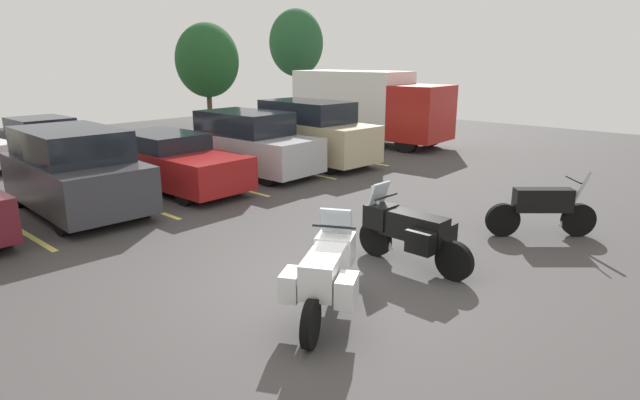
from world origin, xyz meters
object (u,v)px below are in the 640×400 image
object	(u,v)px
motorcycle_touring	(326,272)
motorcycle_second	(543,208)
car_charcoal	(75,171)
car_champagne	(311,133)
car_far_black	(46,138)
box_truck	(368,105)
car_red	(171,161)
car_silver	(251,143)
motorcycle_third	(409,230)

from	to	relation	value
motorcycle_touring	motorcycle_second	size ratio (longest dim) A/B	1.13
car_charcoal	car_champagne	size ratio (longest dim) A/B	0.94
car_far_black	box_truck	distance (m)	12.06
car_red	car_silver	distance (m)	2.66
car_champagne	motorcycle_touring	bearing A→B (deg)	-135.69
car_red	car_silver	xyz separation A→B (m)	(2.65, -0.18, 0.19)
car_silver	motorcycle_second	bearing A→B (deg)	-89.66
motorcycle_third	car_champagne	bearing A→B (deg)	53.61
motorcycle_touring	box_truck	xyz separation A→B (m)	(12.27, 8.65, 0.89)
motorcycle_touring	motorcycle_second	xyz separation A→B (m)	(5.30, -0.95, -0.07)
motorcycle_touring	car_charcoal	distance (m)	7.52
motorcycle_touring	car_champagne	xyz separation A→B (m)	(7.62, 7.44, 0.38)
motorcycle_touring	motorcycle_third	size ratio (longest dim) A/B	0.86
motorcycle_touring	box_truck	distance (m)	15.04
car_red	car_silver	bearing A→B (deg)	-3.79
box_truck	car_silver	bearing A→B (deg)	-172.45
car_far_black	car_champagne	bearing A→B (deg)	-54.50
car_red	motorcycle_touring	bearing A→B (deg)	-108.23
motorcycle_touring	car_red	bearing A→B (deg)	71.77
motorcycle_touring	car_red	world-z (taller)	car_red
motorcycle_second	box_truck	distance (m)	11.90
motorcycle_third	car_red	xyz separation A→B (m)	(0.35, 7.75, 0.09)
motorcycle_touring	motorcycle_second	bearing A→B (deg)	-10.18
motorcycle_second	car_champagne	world-z (taller)	car_champagne
motorcycle_second	car_red	size ratio (longest dim) A/B	0.35
car_champagne	car_far_black	bearing A→B (deg)	125.50
motorcycle_second	box_truck	xyz separation A→B (m)	(6.97, 9.60, 0.96)
motorcycle_second	motorcycle_third	bearing A→B (deg)	160.21
car_red	car_champagne	distance (m)	5.05
motorcycle_touring	car_red	distance (m)	8.31
motorcycle_second	motorcycle_third	distance (m)	3.24
car_red	car_far_black	size ratio (longest dim) A/B	1.05
car_far_black	box_truck	size ratio (longest dim) A/B	0.70
motorcycle_second	box_truck	world-z (taller)	box_truck
car_red	motorcycle_second	bearing A→B (deg)	-73.03
motorcycle_third	car_silver	world-z (taller)	car_silver
motorcycle_touring	car_silver	world-z (taller)	car_silver
car_charcoal	car_champagne	xyz separation A→B (m)	(7.71, -0.08, 0.08)
motorcycle_second	car_champagne	size ratio (longest dim) A/B	0.36
motorcycle_touring	motorcycle_third	bearing A→B (deg)	3.73
motorcycle_second	car_charcoal	world-z (taller)	car_charcoal
motorcycle_touring	car_far_black	size ratio (longest dim) A/B	0.41
motorcycle_third	car_champagne	size ratio (longest dim) A/B	0.48
car_charcoal	box_truck	bearing A→B (deg)	5.23
car_silver	box_truck	distance (m)	7.11
car_charcoal	car_red	xyz separation A→B (m)	(2.69, 0.38, -0.22)
motorcycle_second	car_charcoal	size ratio (longest dim) A/B	0.39
car_champagne	car_silver	bearing A→B (deg)	173.34
motorcycle_third	car_champagne	distance (m)	9.07
car_charcoal	car_far_black	size ratio (longest dim) A/B	0.94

